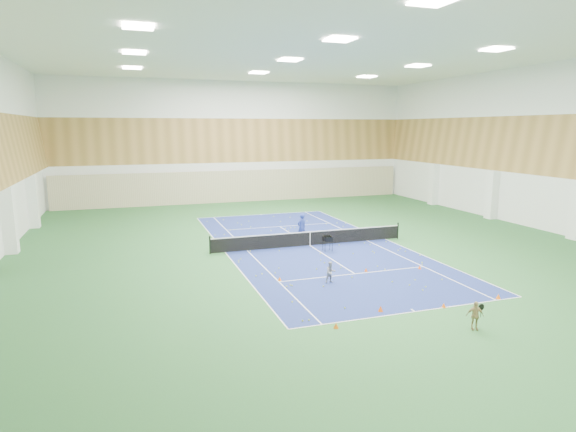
{
  "coord_description": "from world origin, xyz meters",
  "views": [
    {
      "loc": [
        -10.9,
        -27.89,
        7.41
      ],
      "look_at": [
        -1.45,
        0.12,
        2.0
      ],
      "focal_mm": 30.0,
      "sensor_mm": 36.0,
      "label": 1
    }
  ],
  "objects_px": {
    "child_court": "(331,272)",
    "child_apron": "(475,316)",
    "ball_cart": "(328,244)",
    "tennis_net": "(310,237)",
    "coach": "(302,227)"
  },
  "relations": [
    {
      "from": "child_apron",
      "to": "coach",
      "type": "bearing_deg",
      "value": 114.12
    },
    {
      "from": "coach",
      "to": "ball_cart",
      "type": "xyz_separation_m",
      "value": [
        0.6,
        -2.95,
        -0.47
      ]
    },
    {
      "from": "tennis_net",
      "to": "child_apron",
      "type": "bearing_deg",
      "value": -85.55
    },
    {
      "from": "tennis_net",
      "to": "ball_cart",
      "type": "distance_m",
      "value": 1.68
    },
    {
      "from": "coach",
      "to": "ball_cart",
      "type": "height_order",
      "value": "coach"
    },
    {
      "from": "child_apron",
      "to": "tennis_net",
      "type": "bearing_deg",
      "value": 114.25
    },
    {
      "from": "child_apron",
      "to": "ball_cart",
      "type": "bearing_deg",
      "value": 112.4
    },
    {
      "from": "tennis_net",
      "to": "coach",
      "type": "height_order",
      "value": "coach"
    },
    {
      "from": "coach",
      "to": "child_court",
      "type": "distance_m",
      "value": 8.83
    },
    {
      "from": "child_apron",
      "to": "ball_cart",
      "type": "xyz_separation_m",
      "value": [
        -0.57,
        12.51,
        -0.08
      ]
    },
    {
      "from": "child_apron",
      "to": "child_court",
      "type": "bearing_deg",
      "value": 132.59
    },
    {
      "from": "ball_cart",
      "to": "tennis_net",
      "type": "bearing_deg",
      "value": 113.66
    },
    {
      "from": "child_court",
      "to": "child_apron",
      "type": "xyz_separation_m",
      "value": [
        2.86,
        -6.8,
        0.02
      ]
    },
    {
      "from": "coach",
      "to": "child_apron",
      "type": "bearing_deg",
      "value": 73.97
    },
    {
      "from": "coach",
      "to": "child_apron",
      "type": "relative_size",
      "value": 1.7
    }
  ]
}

